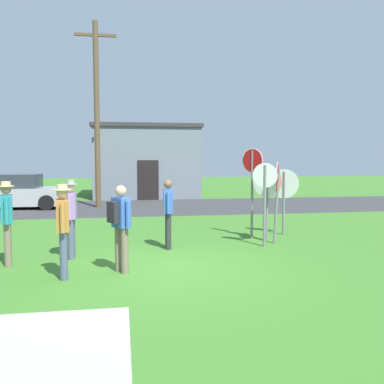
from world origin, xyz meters
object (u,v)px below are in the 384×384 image
utility_pole (97,112)px  stop_sign_leaning_left (284,190)px  person_holding_notes (7,218)px  stop_sign_center_cluster (265,191)px  stop_sign_tallest (252,178)px  person_in_teal (70,213)px  person_on_left (168,210)px  parked_car_on_street (18,193)px  person_near_signs (120,222)px  person_with_sunhat (63,226)px  stop_sign_rear_right (267,189)px  stop_sign_far_back (277,188)px

utility_pole → stop_sign_leaning_left: size_ratio=4.31×
person_holding_notes → stop_sign_center_cluster: bearing=9.1°
stop_sign_tallest → person_in_teal: size_ratio=1.43×
person_on_left → stop_sign_tallest: bearing=22.7°
utility_pole → parked_car_on_street: 5.00m
utility_pole → person_near_signs: size_ratio=4.83×
utility_pole → person_holding_notes: 10.81m
stop_sign_tallest → person_on_left: stop_sign_tallest is taller
stop_sign_center_cluster → person_with_sunhat: bearing=-155.4°
stop_sign_leaning_left → stop_sign_tallest: bearing=-163.4°
parked_car_on_street → stop_sign_tallest: (8.09, -8.35, 0.98)m
person_in_teal → person_holding_notes: size_ratio=1.00×
person_in_teal → person_near_signs: bearing=-51.1°
person_near_signs → person_holding_notes: size_ratio=0.97×
person_in_teal → stop_sign_center_cluster: bearing=6.1°
parked_car_on_street → person_holding_notes: (2.21, -10.47, 0.30)m
stop_sign_rear_right → person_near_signs: stop_sign_rear_right is taller
utility_pole → parked_car_on_street: bearing=176.0°
stop_sign_rear_right → person_near_signs: 4.68m
stop_sign_tallest → person_on_left: 2.75m
utility_pole → parked_car_on_street: utility_pole is taller
stop_sign_rear_right → stop_sign_center_cluster: bearing=-113.6°
person_near_signs → person_on_left: size_ratio=1.00×
parked_car_on_street → stop_sign_center_cluster: (8.05, -9.53, 0.70)m
parked_car_on_street → stop_sign_far_back: 12.55m
parked_car_on_street → person_near_signs: bearing=-68.4°
stop_sign_rear_right → person_on_left: bearing=-167.7°
stop_sign_center_cluster → stop_sign_leaning_left: 1.86m
stop_sign_far_back → person_on_left: (-2.83, -0.15, -0.49)m
person_in_teal → person_near_signs: 1.74m
utility_pole → person_near_signs: utility_pole is taller
utility_pole → person_on_left: 9.95m
utility_pole → stop_sign_rear_right: 10.25m
stop_sign_center_cluster → person_in_teal: stop_sign_center_cluster is taller
person_with_sunhat → person_holding_notes: size_ratio=1.00×
utility_pole → person_on_left: utility_pole is taller
person_near_signs → person_with_sunhat: person_with_sunhat is taller
person_in_teal → person_on_left: bearing=16.3°
stop_sign_leaning_left → person_on_left: 3.76m
stop_sign_tallest → stop_sign_center_cluster: bearing=-92.1°
person_near_signs → stop_sign_tallest: bearing=40.2°
stop_sign_tallest → person_in_teal: bearing=-160.3°
stop_sign_far_back → person_holding_notes: 6.40m
parked_car_on_street → stop_sign_leaning_left: bearing=-41.3°
person_in_teal → person_with_sunhat: bearing=-87.7°
stop_sign_far_back → person_in_teal: (-5.07, -0.81, -0.43)m
person_near_signs → person_with_sunhat: (-1.03, -0.24, 0.00)m
person_on_left → person_holding_notes: size_ratio=0.97×
stop_sign_tallest → person_with_sunhat: size_ratio=1.43×
stop_sign_tallest → person_in_teal: (-4.68, -1.68, -0.66)m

